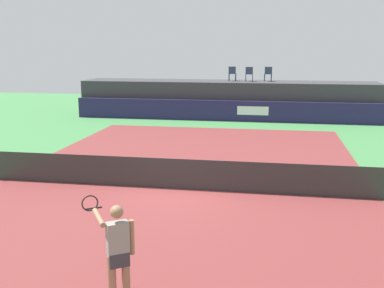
% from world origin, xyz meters
% --- Properties ---
extents(ground_plane, '(48.00, 48.00, 0.00)m').
position_xyz_m(ground_plane, '(0.00, 3.00, 0.00)').
color(ground_plane, '#3D7A42').
extents(court_inner, '(12.00, 22.00, 0.00)m').
position_xyz_m(court_inner, '(0.00, 0.00, 0.00)').
color(court_inner, maroon).
rests_on(court_inner, ground).
extents(sponsor_wall, '(18.00, 0.22, 1.20)m').
position_xyz_m(sponsor_wall, '(0.01, 13.50, 0.60)').
color(sponsor_wall, '#231E4C').
rests_on(sponsor_wall, ground).
extents(spectator_platform, '(18.00, 2.80, 2.20)m').
position_xyz_m(spectator_platform, '(0.00, 15.30, 1.10)').
color(spectator_platform, '#38383D').
rests_on(spectator_platform, ground).
extents(spectator_chair_far_left, '(0.44, 0.44, 0.89)m').
position_xyz_m(spectator_chair_far_left, '(0.27, 15.40, 2.69)').
color(spectator_chair_far_left, '#2D3D56').
rests_on(spectator_chair_far_left, spectator_platform).
extents(spectator_chair_left, '(0.45, 0.45, 0.89)m').
position_xyz_m(spectator_chair_left, '(1.32, 15.11, 2.69)').
color(spectator_chair_left, '#2D3D56').
rests_on(spectator_chair_left, spectator_platform).
extents(spectator_chair_center, '(0.48, 0.48, 0.89)m').
position_xyz_m(spectator_chair_center, '(2.44, 15.46, 2.69)').
color(spectator_chair_center, '#2D3D56').
rests_on(spectator_chair_center, spectator_platform).
extents(tennis_net, '(12.40, 0.02, 0.95)m').
position_xyz_m(tennis_net, '(0.00, 0.00, 0.47)').
color(tennis_net, '#2D2D2D').
rests_on(tennis_net, ground).
extents(tennis_player, '(1.12, 0.98, 1.77)m').
position_xyz_m(tennis_player, '(0.37, -6.56, 0.96)').
color(tennis_player, white).
rests_on(tennis_player, court_inner).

